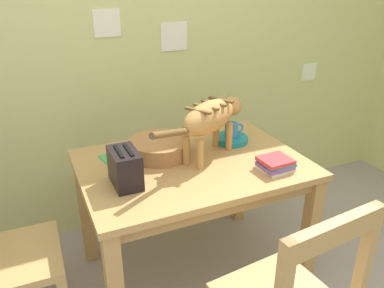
% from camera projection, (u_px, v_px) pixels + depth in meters
% --- Properties ---
extents(wall_rear, '(4.89, 0.11, 2.50)m').
position_uv_depth(wall_rear, '(134.00, 39.00, 2.41)').
color(wall_rear, '#CFCD82').
rests_on(wall_rear, ground_plane).
extents(dining_table, '(1.15, 0.83, 0.73)m').
position_uv_depth(dining_table, '(192.00, 177.00, 2.06)').
color(dining_table, tan).
rests_on(dining_table, ground_plane).
extents(cat, '(0.66, 0.41, 0.31)m').
position_uv_depth(cat, '(211.00, 118.00, 2.00)').
color(cat, '#C18748').
rests_on(cat, dining_table).
extents(saucer_bowl, '(0.19, 0.19, 0.03)m').
position_uv_depth(saucer_bowl, '(231.00, 139.00, 2.25)').
color(saucer_bowl, teal).
rests_on(saucer_bowl, dining_table).
extents(coffee_mug, '(0.12, 0.08, 0.08)m').
position_uv_depth(coffee_mug, '(232.00, 130.00, 2.22)').
color(coffee_mug, '#3380C8').
rests_on(coffee_mug, saucer_bowl).
extents(magazine, '(0.28, 0.27, 0.01)m').
position_uv_depth(magazine, '(128.00, 158.00, 2.05)').
color(magazine, '#3FA355').
rests_on(magazine, dining_table).
extents(book_stack, '(0.17, 0.15, 0.06)m').
position_uv_depth(book_stack, '(276.00, 164.00, 1.93)').
color(book_stack, silver).
rests_on(book_stack, dining_table).
extents(wicker_basket, '(0.33, 0.33, 0.09)m').
position_uv_depth(wicker_basket, '(160.00, 147.00, 2.07)').
color(wicker_basket, '#B17444').
rests_on(wicker_basket, dining_table).
extents(toaster, '(0.12, 0.20, 0.18)m').
position_uv_depth(toaster, '(125.00, 168.00, 1.77)').
color(toaster, black).
rests_on(toaster, dining_table).
extents(wooden_chair_near, '(0.43, 0.43, 0.95)m').
position_uv_depth(wooden_chair_near, '(2.00, 259.00, 1.72)').
color(wooden_chair_near, tan).
rests_on(wooden_chair_near, ground_plane).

